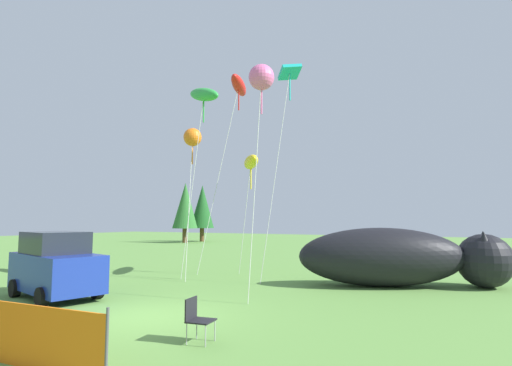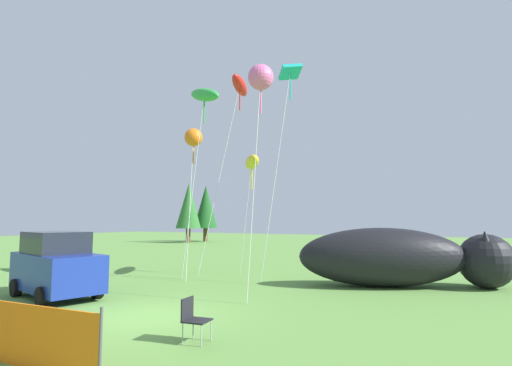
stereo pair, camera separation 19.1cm
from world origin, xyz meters
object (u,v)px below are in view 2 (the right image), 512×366
at_px(kite_green_fish, 204,95).
at_px(kite_orange_flower, 194,138).
at_px(kite_yellow_hero, 252,162).
at_px(kite_pink_octopus, 261,78).
at_px(kite_teal_diamond, 290,76).
at_px(parked_car, 56,265).
at_px(inflatable_cat, 400,260).
at_px(kite_red_lizard, 240,86).
at_px(folding_chair, 193,316).

height_order(kite_green_fish, kite_orange_flower, kite_green_fish).
height_order(kite_green_fish, kite_yellow_hero, kite_green_fish).
height_order(kite_pink_octopus, kite_teal_diamond, kite_teal_diamond).
distance_m(kite_orange_flower, kite_pink_octopus, 6.30).
bearing_deg(parked_car, kite_yellow_hero, 82.25).
bearing_deg(kite_pink_octopus, kite_yellow_hero, 122.26).
relative_size(kite_yellow_hero, kite_teal_diamond, 0.60).
relative_size(kite_orange_flower, kite_teal_diamond, 0.73).
bearing_deg(kite_green_fish, kite_pink_octopus, -31.70).
bearing_deg(inflatable_cat, parked_car, -164.79).
bearing_deg(kite_green_fish, kite_yellow_hero, 57.25).
bearing_deg(kite_yellow_hero, kite_orange_flower, -146.49).
height_order(kite_green_fish, kite_teal_diamond, kite_teal_diamond).
bearing_deg(kite_orange_flower, kite_pink_octopus, -31.04).
xyz_separation_m(parked_car, kite_red_lizard, (2.17, 8.35, 8.38)).
distance_m(parked_car, kite_yellow_hero, 9.48).
bearing_deg(folding_chair, kite_orange_flower, 119.92).
xyz_separation_m(folding_chair, kite_green_fish, (-5.25, 7.50, 7.74)).
distance_m(kite_red_lizard, kite_yellow_hero, 4.24).
relative_size(folding_chair, kite_red_lizard, 0.09).
bearing_deg(parked_car, kite_pink_octopus, 40.81).
bearing_deg(kite_teal_diamond, kite_green_fish, -158.88).
xyz_separation_m(inflatable_cat, kite_green_fish, (-8.02, -1.95, 7.23)).
distance_m(inflatable_cat, kite_green_fish, 10.97).
xyz_separation_m(parked_car, kite_green_fish, (1.83, 5.76, 7.22)).
xyz_separation_m(kite_green_fish, kite_teal_diamond, (3.65, 1.41, 0.72)).
relative_size(kite_red_lizard, kite_green_fish, 1.11).
bearing_deg(inflatable_cat, kite_red_lizard, 152.44).
bearing_deg(inflatable_cat, kite_teal_diamond, 164.16).
xyz_separation_m(folding_chair, kite_teal_diamond, (-1.60, 8.91, 8.46)).
relative_size(parked_car, kite_orange_flower, 0.60).
bearing_deg(kite_green_fish, kite_orange_flower, 151.98).
xyz_separation_m(kite_red_lizard, kite_green_fish, (-0.34, -2.58, -1.16)).
bearing_deg(folding_chair, kite_pink_octopus, 92.75).
bearing_deg(kite_teal_diamond, inflatable_cat, 7.00).
bearing_deg(parked_car, kite_teal_diamond, 66.86).
bearing_deg(kite_red_lizard, kite_green_fish, -97.42).
distance_m(kite_red_lizard, kite_green_fish, 2.85).
xyz_separation_m(parked_car, inflatable_cat, (9.85, 7.71, -0.00)).
height_order(parked_car, folding_chair, parked_car).
bearing_deg(kite_green_fish, folding_chair, -55.03).
bearing_deg(kite_green_fish, kite_teal_diamond, 21.12).
relative_size(parked_car, kite_teal_diamond, 0.44).
bearing_deg(inflatable_cat, kite_green_fish, 170.80).
relative_size(kite_orange_flower, kite_pink_octopus, 0.87).
height_order(parked_car, kite_teal_diamond, kite_teal_diamond).
distance_m(kite_green_fish, kite_pink_octopus, 5.16).
bearing_deg(kite_orange_flower, parked_car, -97.53).
xyz_separation_m(inflatable_cat, kite_teal_diamond, (-4.37, -0.54, 7.95)).
height_order(inflatable_cat, kite_pink_octopus, kite_pink_octopus).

